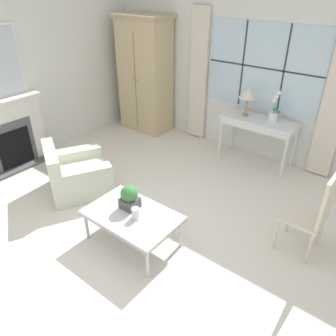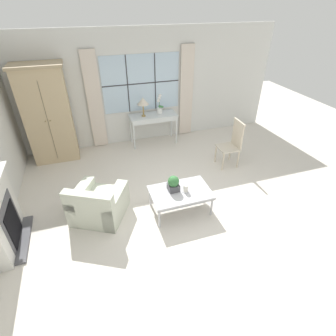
{
  "view_description": "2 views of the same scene",
  "coord_description": "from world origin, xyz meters",
  "px_view_note": "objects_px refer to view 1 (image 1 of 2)",
  "views": [
    {
      "loc": [
        2.1,
        -2.15,
        2.81
      ],
      "look_at": [
        -0.12,
        0.68,
        0.68
      ],
      "focal_mm": 35.0,
      "sensor_mm": 36.0,
      "label": 1
    },
    {
      "loc": [
        -1.42,
        -3.47,
        3.34
      ],
      "look_at": [
        -0.19,
        0.3,
        0.73
      ],
      "focal_mm": 28.0,
      "sensor_mm": 36.0,
      "label": 2
    }
  ],
  "objects_px": {
    "table_lamp": "(248,93)",
    "coffee_table": "(132,217)",
    "pillar_candle": "(136,214)",
    "armoire": "(145,75)",
    "side_chair_wooden": "(315,210)",
    "potted_plant_small": "(129,197)",
    "fireplace": "(7,127)",
    "armchair_upholstered": "(77,176)",
    "potted_orchid": "(274,110)",
    "console_table": "(259,124)"
  },
  "relations": [
    {
      "from": "coffee_table",
      "to": "potted_plant_small",
      "type": "bearing_deg",
      "value": 143.89
    },
    {
      "from": "armoire",
      "to": "fireplace",
      "type": "bearing_deg",
      "value": -104.11
    },
    {
      "from": "console_table",
      "to": "pillar_candle",
      "type": "relative_size",
      "value": 8.1
    },
    {
      "from": "fireplace",
      "to": "armchair_upholstered",
      "type": "bearing_deg",
      "value": 7.64
    },
    {
      "from": "coffee_table",
      "to": "potted_plant_small",
      "type": "xyz_separation_m",
      "value": [
        -0.11,
        0.08,
        0.19
      ]
    },
    {
      "from": "fireplace",
      "to": "potted_orchid",
      "type": "bearing_deg",
      "value": 39.3
    },
    {
      "from": "console_table",
      "to": "table_lamp",
      "type": "xyz_separation_m",
      "value": [
        -0.25,
        -0.01,
        0.47
      ]
    },
    {
      "from": "side_chair_wooden",
      "to": "pillar_candle",
      "type": "relative_size",
      "value": 7.13
    },
    {
      "from": "armoire",
      "to": "potted_orchid",
      "type": "height_order",
      "value": "armoire"
    },
    {
      "from": "armchair_upholstered",
      "to": "coffee_table",
      "type": "bearing_deg",
      "value": -12.06
    },
    {
      "from": "table_lamp",
      "to": "pillar_candle",
      "type": "distance_m",
      "value": 2.86
    },
    {
      "from": "table_lamp",
      "to": "coffee_table",
      "type": "bearing_deg",
      "value": -90.19
    },
    {
      "from": "armoire",
      "to": "pillar_candle",
      "type": "distance_m",
      "value": 3.62
    },
    {
      "from": "pillar_candle",
      "to": "coffee_table",
      "type": "bearing_deg",
      "value": 161.09
    },
    {
      "from": "coffee_table",
      "to": "pillar_candle",
      "type": "relative_size",
      "value": 7.13
    },
    {
      "from": "pillar_candle",
      "to": "side_chair_wooden",
      "type": "bearing_deg",
      "value": 36.14
    },
    {
      "from": "console_table",
      "to": "potted_plant_small",
      "type": "relative_size",
      "value": 4.17
    },
    {
      "from": "fireplace",
      "to": "console_table",
      "type": "bearing_deg",
      "value": 40.33
    },
    {
      "from": "fireplace",
      "to": "potted_plant_small",
      "type": "height_order",
      "value": "fireplace"
    },
    {
      "from": "armoire",
      "to": "armchair_upholstered",
      "type": "height_order",
      "value": "armoire"
    },
    {
      "from": "console_table",
      "to": "coffee_table",
      "type": "distance_m",
      "value": 2.78
    },
    {
      "from": "side_chair_wooden",
      "to": "coffee_table",
      "type": "bearing_deg",
      "value": -145.98
    },
    {
      "from": "potted_orchid",
      "to": "table_lamp",
      "type": "bearing_deg",
      "value": -171.05
    },
    {
      "from": "side_chair_wooden",
      "to": "coffee_table",
      "type": "height_order",
      "value": "side_chair_wooden"
    },
    {
      "from": "armoire",
      "to": "side_chair_wooden",
      "type": "height_order",
      "value": "armoire"
    },
    {
      "from": "potted_orchid",
      "to": "potted_plant_small",
      "type": "distance_m",
      "value": 2.82
    },
    {
      "from": "side_chair_wooden",
      "to": "potted_plant_small",
      "type": "height_order",
      "value": "side_chair_wooden"
    },
    {
      "from": "table_lamp",
      "to": "coffee_table",
      "type": "xyz_separation_m",
      "value": [
        -0.01,
        -2.74,
        -0.79
      ]
    },
    {
      "from": "potted_orchid",
      "to": "coffee_table",
      "type": "bearing_deg",
      "value": -99.1
    },
    {
      "from": "potted_orchid",
      "to": "potted_plant_small",
      "type": "height_order",
      "value": "potted_orchid"
    },
    {
      "from": "potted_orchid",
      "to": "pillar_candle",
      "type": "distance_m",
      "value": 2.9
    },
    {
      "from": "console_table",
      "to": "side_chair_wooden",
      "type": "bearing_deg",
      "value": -48.73
    },
    {
      "from": "armchair_upholstered",
      "to": "coffee_table",
      "type": "height_order",
      "value": "armchair_upholstered"
    },
    {
      "from": "armoire",
      "to": "console_table",
      "type": "xyz_separation_m",
      "value": [
        2.45,
        0.03,
        -0.41
      ]
    },
    {
      "from": "armoire",
      "to": "coffee_table",
      "type": "xyz_separation_m",
      "value": [
        2.19,
        -2.72,
        -0.72
      ]
    },
    {
      "from": "fireplace",
      "to": "side_chair_wooden",
      "type": "relative_size",
      "value": 2.06
    },
    {
      "from": "pillar_candle",
      "to": "armoire",
      "type": "bearing_deg",
      "value": 129.55
    },
    {
      "from": "armoire",
      "to": "coffee_table",
      "type": "distance_m",
      "value": 3.57
    },
    {
      "from": "table_lamp",
      "to": "coffee_table",
      "type": "distance_m",
      "value": 2.85
    },
    {
      "from": "coffee_table",
      "to": "potted_plant_small",
      "type": "relative_size",
      "value": 3.67
    },
    {
      "from": "fireplace",
      "to": "table_lamp",
      "type": "distance_m",
      "value": 3.9
    },
    {
      "from": "potted_orchid",
      "to": "armchair_upholstered",
      "type": "distance_m",
      "value": 3.22
    },
    {
      "from": "armchair_upholstered",
      "to": "side_chair_wooden",
      "type": "distance_m",
      "value": 3.24
    },
    {
      "from": "armchair_upholstered",
      "to": "pillar_candle",
      "type": "height_order",
      "value": "armchair_upholstered"
    },
    {
      "from": "armoire",
      "to": "console_table",
      "type": "height_order",
      "value": "armoire"
    },
    {
      "from": "fireplace",
      "to": "table_lamp",
      "type": "height_order",
      "value": "fireplace"
    },
    {
      "from": "table_lamp",
      "to": "pillar_candle",
      "type": "xyz_separation_m",
      "value": [
        0.08,
        -2.77,
        -0.68
      ]
    },
    {
      "from": "fireplace",
      "to": "armchair_upholstered",
      "type": "distance_m",
      "value": 1.5
    },
    {
      "from": "fireplace",
      "to": "potted_plant_small",
      "type": "relative_size",
      "value": 7.57
    },
    {
      "from": "console_table",
      "to": "pillar_candle",
      "type": "bearing_deg",
      "value": -93.56
    }
  ]
}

